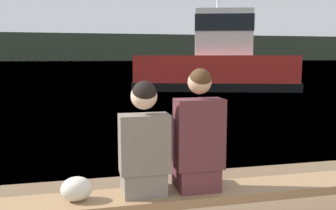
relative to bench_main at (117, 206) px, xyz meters
name	(u,v)px	position (x,y,z in m)	size (l,w,h in m)	color
water_surface	(78,61)	(-0.20, 121.95, -0.39)	(240.00, 240.00, 0.00)	#386084
far_shoreline	(78,47)	(-0.20, 132.38, 4.22)	(600.00, 12.00, 9.22)	#384233
bench_main	(117,206)	(0.00, 0.00, 0.00)	(7.26, 0.41, 0.47)	#8E6B47
person_left	(144,145)	(0.23, 0.00, 0.51)	(0.41, 0.38, 0.96)	#70665B
person_right	(198,138)	(0.70, 0.00, 0.54)	(0.41, 0.37, 1.06)	#56282D
shopping_bag	(77,189)	(-0.33, -0.01, 0.18)	(0.25, 0.19, 0.20)	beige
tugboat_red	(216,65)	(6.24, 14.18, 0.81)	(8.20, 4.89, 6.73)	red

